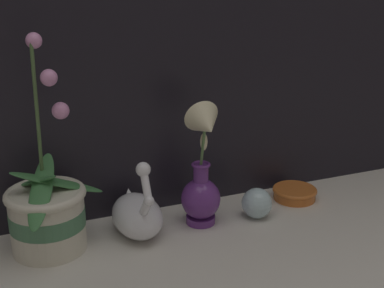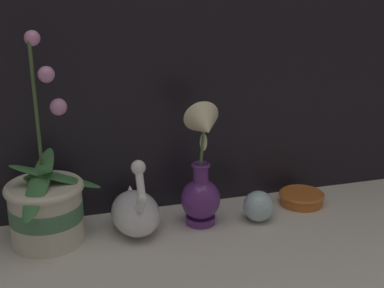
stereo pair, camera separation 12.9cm
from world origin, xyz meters
name	(u,v)px [view 1 (the left image)]	position (x,y,z in m)	size (l,w,h in m)	color
ground_plane	(195,244)	(0.00, 0.00, 0.00)	(2.80, 2.80, 0.00)	beige
orchid_potted_plant	(47,212)	(-0.32, 0.11, 0.09)	(0.22, 0.23, 0.50)	beige
swan_figurine	(137,213)	(-0.11, 0.10, 0.05)	(0.12, 0.21, 0.21)	white
blue_vase	(202,178)	(0.06, 0.09, 0.13)	(0.10, 0.12, 0.32)	#602D7F
glass_sphere	(257,203)	(0.20, 0.07, 0.04)	(0.08, 0.08, 0.08)	silver
amber_dish	(295,192)	(0.35, 0.13, 0.02)	(0.12, 0.12, 0.03)	#C66628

